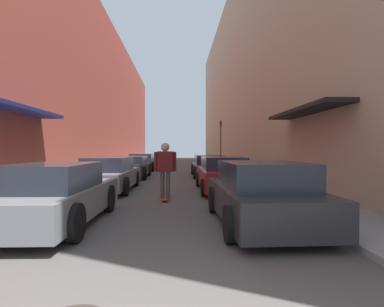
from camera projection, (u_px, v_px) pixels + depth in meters
The scene contains 14 objects.
ground at pixel (172, 172), 20.82m from camera, with size 107.55×107.55×0.00m, color #4C4947.
curb_strip_left at pixel (124, 167), 25.51m from camera, with size 1.80×48.89×0.12m.
curb_strip_right at pixel (221, 167), 25.90m from camera, with size 1.80×48.89×0.12m.
building_row_left at pixel (90, 97), 25.28m from camera, with size 4.90×48.89×12.12m.
building_row_right at pixel (255, 76), 25.91m from camera, with size 4.90×48.89×15.89m.
parked_car_left_0 at pixel (55, 195), 6.39m from camera, with size 1.87×4.17×1.33m.
parked_car_left_1 at pixel (110, 175), 11.68m from camera, with size 1.86×4.44×1.31m.
parked_car_left_2 at pixel (131, 167), 16.90m from camera, with size 1.94×4.07×1.22m.
parked_car_left_3 at pixel (142, 162), 22.40m from camera, with size 1.93×3.98×1.27m.
parked_car_right_0 at pixel (262, 195), 6.41m from camera, with size 1.96×4.08×1.36m.
parked_car_right_1 at pixel (222, 174), 11.63m from camera, with size 1.87×4.36×1.33m.
parked_car_right_2 at pixel (209, 166), 17.58m from camera, with size 1.94×4.50×1.27m.
skateboarder at pixel (165, 165), 9.43m from camera, with size 0.70×0.78×1.83m.
traffic_light at pixel (221, 139), 24.95m from camera, with size 0.16×0.22×3.86m.
Camera 1 is at (0.42, -1.29, 1.64)m, focal length 28.00 mm.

